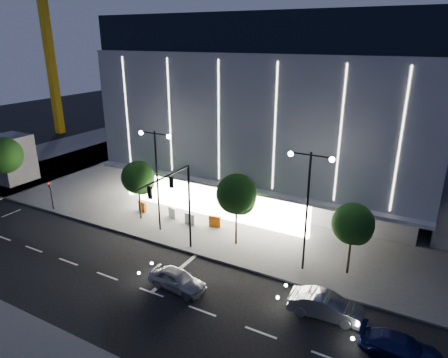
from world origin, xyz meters
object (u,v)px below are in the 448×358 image
car_third (401,348)px  ped_signal_far (51,192)px  tower_crane (48,8)px  barrier_d (173,212)px  street_lamp_west (157,167)px  tree_right (353,226)px  barrier_b (190,219)px  barrier_a (142,206)px  car_second (326,306)px  traffic_mast (178,196)px  car_lead (177,280)px  barrier_c (215,221)px  tree_mid (237,196)px  tree_left (139,179)px  street_lamp_east (308,195)px

car_third → ped_signal_far: bearing=83.0°
tower_crane → barrier_d: size_ratio=29.09×
street_lamp_west → tree_right: street_lamp_west is taller
barrier_b → barrier_a: bearing=-176.6°
tree_right → car_second: (-0.18, -5.25, -3.14)m
street_lamp_west → tower_crane: (-37.92, 22.00, 14.55)m
traffic_mast → car_lead: bearing=-57.8°
tower_crane → barrier_c: size_ratio=29.09×
tree_mid → ped_signal_far: bearing=-172.4°
traffic_mast → barrier_b: traffic_mast is taller
tree_left → car_lead: bearing=-38.3°
barrier_a → tower_crane: bearing=168.9°
street_lamp_west → street_lamp_east: bearing=0.0°
car_second → tree_left: bearing=69.7°
barrier_b → barrier_d: 2.21m
tree_left → barrier_b: size_ratio=5.20×
tower_crane → barrier_a: tower_crane is taller
tree_left → tree_right: size_ratio=1.04×
ped_signal_far → barrier_c: ped_signal_far is taller
barrier_a → barrier_c: size_ratio=1.00×
tree_left → car_lead: size_ratio=1.37×
tree_left → tree_mid: (10.00, 0.00, 0.30)m
street_lamp_east → barrier_d: street_lamp_east is taller
street_lamp_east → tower_crane: 57.35m
tree_left → tree_mid: bearing=0.0°
street_lamp_east → tree_right: 3.81m
traffic_mast → barrier_c: bearing=90.7°
ped_signal_far → car_lead: bearing=-14.7°
tower_crane → barrier_d: bearing=-27.4°
tower_crane → tree_right: 60.22m
traffic_mast → car_lead: 6.08m
car_lead → car_second: (9.55, 2.06, 0.03)m
car_lead → barrier_a: 13.37m
tree_right → street_lamp_east: bearing=-161.4°
traffic_mast → tree_right: traffic_mast is taller
car_third → barrier_a: (-24.20, 7.95, 0.02)m
street_lamp_west → tree_mid: size_ratio=1.46×
street_lamp_east → tower_crane: size_ratio=0.28×
barrier_c → tree_left: bearing=-172.7°
street_lamp_east → car_second: 7.29m
car_lead → traffic_mast: bearing=35.9°
street_lamp_east → tower_crane: bearing=156.6°
ped_signal_far → barrier_b: (13.69, 3.76, -1.24)m
traffic_mast → ped_signal_far: traffic_mast is taller
street_lamp_west → ped_signal_far: (-12.00, -1.50, -4.07)m
street_lamp_west → tree_right: 16.19m
traffic_mast → street_lamp_east: bearing=16.5°
barrier_a → traffic_mast: bearing=-13.3°
street_lamp_east → ped_signal_far: 25.37m
traffic_mast → tower_crane: tower_crane is taller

